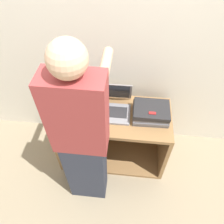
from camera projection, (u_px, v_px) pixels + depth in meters
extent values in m
plane|color=gray|center=(110.00, 174.00, 2.39)|extent=(12.00, 12.00, 0.00)
cube|color=silver|center=(117.00, 45.00, 1.92)|extent=(8.00, 0.05, 2.40)
cube|color=olive|center=(113.00, 115.00, 2.06)|extent=(1.10, 0.54, 0.04)
cube|color=olive|center=(113.00, 152.00, 2.56)|extent=(1.10, 0.54, 0.04)
cube|color=olive|center=(64.00, 132.00, 2.35)|extent=(0.04, 0.54, 0.62)
cube|color=olive|center=(164.00, 140.00, 2.27)|extent=(0.04, 0.54, 0.62)
cube|color=olive|center=(115.00, 118.00, 2.48)|extent=(1.03, 0.04, 0.62)
cube|color=gray|center=(113.00, 113.00, 2.04)|extent=(0.32, 0.25, 0.02)
cube|color=#28282B|center=(113.00, 112.00, 2.04)|extent=(0.26, 0.14, 0.00)
cube|color=gray|center=(115.00, 91.00, 2.06)|extent=(0.32, 0.09, 0.24)
cube|color=black|center=(115.00, 91.00, 2.06)|extent=(0.28, 0.08, 0.21)
cube|color=slate|center=(76.00, 111.00, 2.06)|extent=(0.32, 0.26, 0.02)
cube|color=#232326|center=(75.00, 109.00, 2.04)|extent=(0.33, 0.26, 0.02)
cube|color=slate|center=(75.00, 107.00, 2.03)|extent=(0.32, 0.25, 0.02)
cube|color=slate|center=(75.00, 105.00, 2.01)|extent=(0.33, 0.26, 0.02)
cube|color=slate|center=(150.00, 116.00, 2.02)|extent=(0.33, 0.26, 0.02)
cube|color=slate|center=(150.00, 115.00, 2.00)|extent=(0.33, 0.26, 0.02)
cube|color=slate|center=(151.00, 112.00, 1.98)|extent=(0.33, 0.26, 0.02)
cube|color=#232326|center=(151.00, 111.00, 1.96)|extent=(0.32, 0.26, 0.02)
cube|color=#232326|center=(152.00, 109.00, 1.94)|extent=(0.32, 0.25, 0.02)
cube|color=#2D3342|center=(87.00, 169.00, 1.99)|extent=(0.34, 0.20, 0.83)
cube|color=#993838|center=(77.00, 115.00, 1.44)|extent=(0.40, 0.20, 0.65)
sphere|color=#DBAD89|center=(67.00, 59.00, 1.11)|extent=(0.22, 0.22, 0.22)
cylinder|color=#DBAD89|center=(58.00, 62.00, 1.45)|extent=(0.07, 0.32, 0.07)
cylinder|color=#DBAD89|center=(106.00, 65.00, 1.43)|extent=(0.07, 0.32, 0.07)
cube|color=red|center=(152.00, 113.00, 1.89)|extent=(0.06, 0.02, 0.01)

